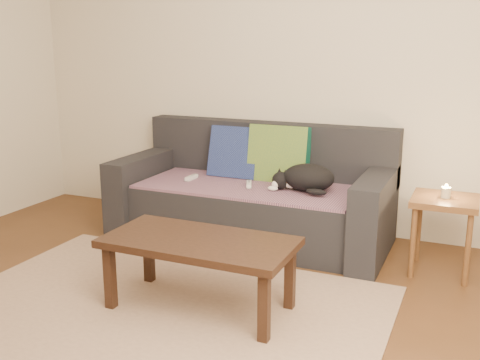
% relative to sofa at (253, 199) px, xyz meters
% --- Properties ---
extents(ground, '(4.50, 4.50, 0.00)m').
position_rel_sofa_xyz_m(ground, '(0.00, -1.57, -0.31)').
color(ground, brown).
rests_on(ground, ground).
extents(back_wall, '(4.50, 0.04, 2.60)m').
position_rel_sofa_xyz_m(back_wall, '(0.00, 0.43, 0.99)').
color(back_wall, beige).
rests_on(back_wall, ground).
extents(sofa, '(2.10, 0.94, 0.87)m').
position_rel_sofa_xyz_m(sofa, '(0.00, 0.00, 0.00)').
color(sofa, '#232328').
rests_on(sofa, ground).
extents(throw_blanket, '(1.66, 0.74, 0.02)m').
position_rel_sofa_xyz_m(throw_blanket, '(0.00, -0.09, 0.12)').
color(throw_blanket, '#3B2546').
rests_on(throw_blanket, sofa).
extents(cushion_navy, '(0.41, 0.21, 0.42)m').
position_rel_sofa_xyz_m(cushion_navy, '(-0.23, 0.17, 0.32)').
color(cushion_navy, navy).
rests_on(cushion_navy, throw_blanket).
extents(cushion_green, '(0.48, 0.20, 0.49)m').
position_rel_sofa_xyz_m(cushion_green, '(0.14, 0.17, 0.32)').
color(cushion_green, '#0B4A3C').
rests_on(cushion_green, throw_blanket).
extents(cat, '(0.51, 0.41, 0.20)m').
position_rel_sofa_xyz_m(cat, '(0.44, -0.07, 0.23)').
color(cat, black).
rests_on(cat, throw_blanket).
extents(wii_remote_a, '(0.04, 0.15, 0.03)m').
position_rel_sofa_xyz_m(wii_remote_a, '(-0.49, -0.09, 0.15)').
color(wii_remote_a, white).
rests_on(wii_remote_a, throw_blanket).
extents(wii_remote_b, '(0.09, 0.15, 0.03)m').
position_rel_sofa_xyz_m(wii_remote_b, '(0.01, -0.12, 0.15)').
color(wii_remote_b, white).
rests_on(wii_remote_b, throw_blanket).
extents(side_table, '(0.41, 0.41, 0.52)m').
position_rel_sofa_xyz_m(side_table, '(1.41, -0.16, 0.12)').
color(side_table, brown).
rests_on(side_table, ground).
extents(candle, '(0.06, 0.06, 0.09)m').
position_rel_sofa_xyz_m(candle, '(1.41, -0.16, 0.25)').
color(candle, beige).
rests_on(candle, side_table).
extents(rug, '(2.50, 1.80, 0.01)m').
position_rel_sofa_xyz_m(rug, '(0.00, -1.42, -0.30)').
color(rug, tan).
rests_on(rug, ground).
extents(coffee_table, '(1.07, 0.54, 0.43)m').
position_rel_sofa_xyz_m(coffee_table, '(0.20, -1.28, 0.06)').
color(coffee_table, '#331D13').
rests_on(coffee_table, rug).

